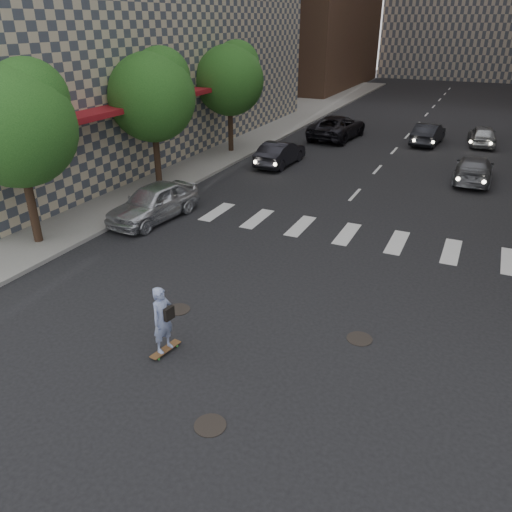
{
  "coord_description": "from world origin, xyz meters",
  "views": [
    {
      "loc": [
        5.49,
        -9.4,
        7.89
      ],
      "look_at": [
        -0.32,
        3.1,
        1.3
      ],
      "focal_mm": 35.0,
      "sensor_mm": 36.0,
      "label": 1
    }
  ],
  "objects": [
    {
      "name": "skateboarder",
      "position": [
        -1.14,
        -0.72,
        1.0
      ],
      "size": [
        0.54,
        0.99,
        1.91
      ],
      "rotation": [
        0.0,
        0.0,
        -0.17
      ],
      "color": "brown",
      "rests_on": "ground"
    },
    {
      "name": "traffic_car_c",
      "position": [
        -4.52,
        26.0,
        0.81
      ],
      "size": [
        3.18,
        6.05,
        1.62
      ],
      "primitive_type": "imported",
      "rotation": [
        0.0,
        0.0,
        3.06
      ],
      "color": "black",
      "rests_on": "ground"
    },
    {
      "name": "traffic_car_b",
      "position": [
        5.08,
        18.86,
        0.67
      ],
      "size": [
        1.89,
        4.62,
        1.34
      ],
      "primitive_type": "imported",
      "rotation": [
        0.0,
        0.0,
        3.14
      ],
      "color": "#5C5E64",
      "rests_on": "ground"
    },
    {
      "name": "traffic_car_d",
      "position": [
        5.08,
        28.0,
        0.69
      ],
      "size": [
        2.12,
        4.23,
        1.38
      ],
      "primitive_type": "imported",
      "rotation": [
        0.0,
        0.0,
        3.26
      ],
      "color": "#9EA1A5",
      "rests_on": "ground"
    },
    {
      "name": "manhole_b",
      "position": [
        -2.0,
        1.2,
        0.01
      ],
      "size": [
        0.7,
        0.7,
        0.02
      ],
      "primitive_type": "cylinder",
      "color": "black",
      "rests_on": "ground"
    },
    {
      "name": "tree_a",
      "position": [
        -9.45,
        3.14,
        4.65
      ],
      "size": [
        4.2,
        4.2,
        6.6
      ],
      "color": "#382619",
      "rests_on": "sidewalk_left"
    },
    {
      "name": "ground",
      "position": [
        0.0,
        0.0,
        0.0
      ],
      "size": [
        160.0,
        160.0,
        0.0
      ],
      "primitive_type": "plane",
      "color": "black",
      "rests_on": "ground"
    },
    {
      "name": "manhole_a",
      "position": [
        1.2,
        -2.5,
        0.01
      ],
      "size": [
        0.7,
        0.7,
        0.02
      ],
      "primitive_type": "cylinder",
      "color": "black",
      "rests_on": "ground"
    },
    {
      "name": "sidewalk_left",
      "position": [
        -14.5,
        20.0,
        0.07
      ],
      "size": [
        13.0,
        80.0,
        0.15
      ],
      "primitive_type": "cube",
      "color": "gray",
      "rests_on": "ground"
    },
    {
      "name": "manhole_c",
      "position": [
        3.3,
        2.0,
        0.01
      ],
      "size": [
        0.7,
        0.7,
        0.02
      ],
      "primitive_type": "cylinder",
      "color": "black",
      "rests_on": "ground"
    },
    {
      "name": "traffic_car_a",
      "position": [
        -5.47,
        17.54,
        0.71
      ],
      "size": [
        1.67,
        4.36,
        1.42
      ],
      "primitive_type": "imported",
      "rotation": [
        0.0,
        0.0,
        3.1
      ],
      "color": "black",
      "rests_on": "ground"
    },
    {
      "name": "tree_c",
      "position": [
        -9.45,
        19.14,
        4.65
      ],
      "size": [
        4.2,
        4.2,
        6.6
      ],
      "color": "#382619",
      "rests_on": "sidewalk_left"
    },
    {
      "name": "traffic_car_e",
      "position": [
        1.68,
        26.84,
        0.71
      ],
      "size": [
        1.9,
        4.44,
        1.42
      ],
      "primitive_type": "imported",
      "rotation": [
        0.0,
        0.0,
        3.05
      ],
      "color": "black",
      "rests_on": "ground"
    },
    {
      "name": "silver_sedan",
      "position": [
        -7.0,
        7.08,
        0.78
      ],
      "size": [
        2.32,
        4.75,
        1.56
      ],
      "primitive_type": "imported",
      "rotation": [
        0.0,
        0.0,
        -0.11
      ],
      "color": "silver",
      "rests_on": "ground"
    },
    {
      "name": "tree_b",
      "position": [
        -9.45,
        11.14,
        4.65
      ],
      "size": [
        4.2,
        4.2,
        6.6
      ],
      "color": "#382619",
      "rests_on": "sidewalk_left"
    }
  ]
}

